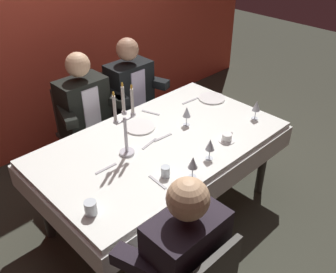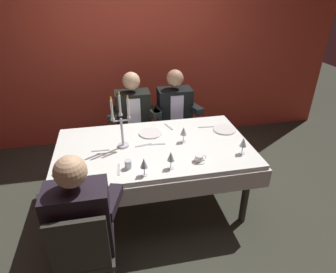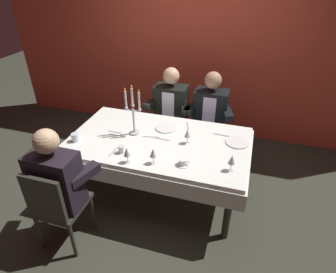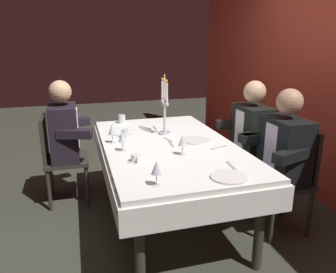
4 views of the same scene
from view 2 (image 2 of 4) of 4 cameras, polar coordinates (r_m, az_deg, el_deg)
The scene contains 22 objects.
ground_plane at distance 3.27m, azimuth -2.55°, elevation -13.09°, with size 12.00×12.00×0.00m, color #36382C.
back_wall at distance 4.18m, azimuth -6.78°, elevation 16.99°, with size 6.00×0.12×2.70m, color #D04632.
dining_table at distance 2.90m, azimuth -2.82°, elevation -3.87°, with size 1.94×1.14×0.74m.
candelabra at distance 2.75m, azimuth -9.22°, elevation 2.19°, with size 0.19×0.11×0.57m.
dinner_plate_0 at distance 3.06m, azimuth -3.50°, elevation 0.66°, with size 0.25×0.25×0.01m, color white.
dinner_plate_1 at distance 3.19m, azimuth 11.19°, elevation 1.37°, with size 0.25×0.25×0.01m, color white.
wine_glass_0 at distance 2.37m, azimuth -4.81°, elevation -5.37°, with size 0.07×0.07×0.16m.
wine_glass_1 at distance 2.86m, azimuth 3.12°, elevation 1.05°, with size 0.07×0.07×0.16m.
wine_glass_2 at distance 2.45m, azimuth 0.57°, elevation -4.06°, with size 0.07×0.07×0.16m.
wine_glass_3 at distance 2.74m, azimuth 14.74°, elevation -1.17°, with size 0.07×0.07×0.16m.
water_tumbler_0 at distance 2.51m, azimuth -7.92°, elevation -5.48°, with size 0.06×0.06×0.08m, color silver.
water_tumbler_1 at distance 2.60m, azimuth -20.38°, elevation -5.80°, with size 0.08×0.08×0.09m, color silver.
coffee_cup_0 at distance 2.60m, azimuth 6.19°, elevation -4.36°, with size 0.13×0.12×0.06m.
spoon_0 at distance 2.52m, azimuth -9.73°, elevation -6.47°, with size 0.17×0.02×0.01m, color #B7B7BC.
spoon_1 at distance 2.86m, azimuth -2.23°, elevation -1.54°, with size 0.17×0.02×0.01m, color #B7B7BC.
spoon_2 at distance 2.85m, azimuth -4.88°, elevation -1.72°, with size 0.17×0.02×0.01m, color #B7B7BC.
fork_3 at distance 2.82m, azimuth -13.26°, elevation -2.72°, with size 0.17×0.02×0.01m, color #B7B7BC.
knife_4 at distance 3.22m, azimuth 7.61°, elevation 1.90°, with size 0.19×0.02×0.01m, color #B7B7BC.
fork_5 at distance 3.20m, azimuth 0.16°, elevation 1.97°, with size 0.17×0.02×0.01m, color #B7B7BC.
seated_diner_0 at distance 2.13m, azimuth -17.16°, elevation -15.59°, with size 0.63×0.48×1.24m.
seated_diner_1 at distance 3.61m, azimuth -6.96°, elevation 4.89°, with size 0.63×0.48×1.24m.
seated_diner_2 at distance 3.69m, azimuth 1.30°, elevation 5.58°, with size 0.63×0.48×1.24m.
Camera 2 is at (-0.35, -2.42, 2.17)m, focal length 30.66 mm.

